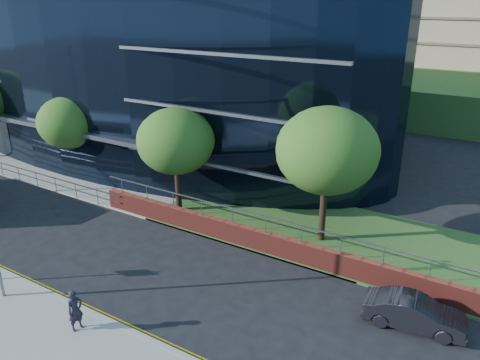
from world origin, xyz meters
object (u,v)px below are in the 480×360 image
Objects in this scene: tree_far_b at (68,123)px; parked_car at (415,313)px; pedestrian at (75,310)px; tree_far_d at (327,151)px; tree_far_c at (176,141)px.

parked_car is (24.90, -4.24, -3.55)m from tree_far_b.
tree_far_b is at bearing 58.80° from pedestrian.
tree_far_b is 19.03m from tree_far_d.
tree_far_d reaches higher than pedestrian.
pedestrian reaches higher than parked_car.
tree_far_b is 25.51m from parked_car.
tree_far_b is 0.93× the size of tree_far_c.
tree_far_b reaches higher than parked_car.
parked_car is 2.30× the size of pedestrian.
tree_far_d is 13.82m from pedestrian.
tree_far_c reaches higher than pedestrian.
tree_far_b is at bearing -178.49° from tree_far_d.
tree_far_b is 0.81× the size of tree_far_d.
tree_far_d is at bearing 6.34° from tree_far_c.
parked_car is at bearing -48.23° from pedestrian.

